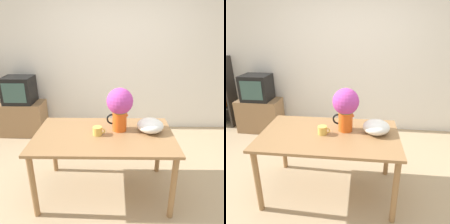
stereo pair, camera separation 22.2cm
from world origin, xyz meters
The scene contains 8 objects.
ground_plane centered at (0.00, 0.00, 0.00)m, with size 12.00×12.00×0.00m, color tan.
wall_back centered at (0.00, 1.85, 1.30)m, with size 8.00×0.05×2.60m.
table centered at (-0.14, 0.01, 0.66)m, with size 1.50×0.89×0.76m.
flower_vase centered at (0.03, 0.11, 1.05)m, with size 0.29×0.29×0.48m.
coffee_mug centered at (-0.21, -0.01, 0.80)m, with size 0.13×0.10×0.09m.
white_bowl centered at (0.36, 0.08, 0.83)m, with size 0.29×0.29×0.15m.
tv_stand centered at (-1.68, 1.51, 0.30)m, with size 0.77×0.43×0.60m.
tv_set centered at (-1.68, 1.51, 0.83)m, with size 0.49×0.42×0.46m.
Camera 2 is at (0.20, -2.09, 1.84)m, focal length 35.00 mm.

